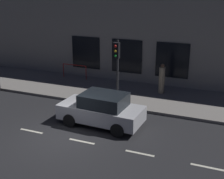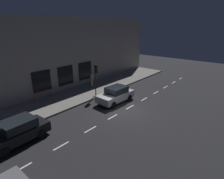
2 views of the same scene
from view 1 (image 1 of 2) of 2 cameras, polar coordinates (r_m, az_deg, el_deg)
name	(u,v)px [view 1 (image 1 of 2)]	position (r m, az deg, el deg)	size (l,w,h in m)	color
ground_plane	(62,137)	(13.94, -9.29, -8.71)	(60.00, 60.00, 0.00)	#232326
sidewalk	(114,92)	(19.05, 0.42, -0.47)	(4.50, 32.00, 0.15)	gray
building_facade	(129,21)	(20.48, 3.16, 12.58)	(0.65, 32.00, 8.31)	gray
lane_centre_line	(82,141)	(13.49, -5.60, -9.51)	(0.12, 27.20, 0.01)	beige
traffic_light	(117,58)	(16.30, 0.87, 5.82)	(0.45, 0.32, 3.50)	#2D2D30
parked_car_2	(102,109)	(14.61, -1.91, -3.70)	(2.00, 4.05, 1.58)	#B7B7BC
pedestrian_0	(162,79)	(18.68, 9.17, 1.84)	(0.50, 0.50, 1.81)	gray
red_railing	(74,68)	(21.58, -6.94, 3.89)	(0.05, 1.83, 0.97)	red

